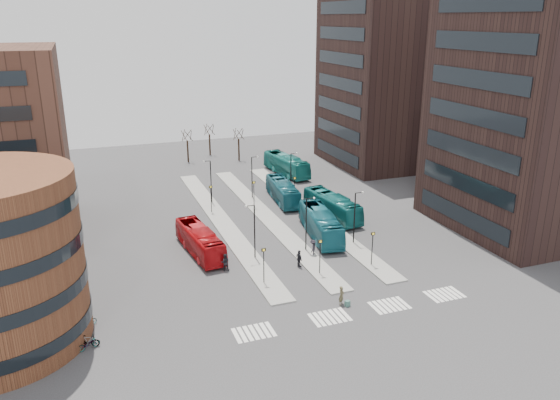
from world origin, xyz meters
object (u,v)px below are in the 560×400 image
object	(u,v)px
teal_bus_b	(283,191)
commuter_b	(299,259)
bicycle_near	(88,344)
bicycle_mid	(88,341)
suitcase	(347,303)
bicycle_far	(87,322)
teal_bus_a	(321,224)
traveller	(341,295)
commuter_a	(225,262)
red_bus	(200,241)
commuter_c	(313,248)
teal_bus_d	(286,165)
teal_bus_c	(332,206)

from	to	relation	value
teal_bus_b	commuter_b	distance (m)	21.77
bicycle_near	teal_bus_b	bearing A→B (deg)	-60.43
commuter_b	bicycle_mid	bearing A→B (deg)	103.53
teal_bus_b	bicycle_mid	distance (m)	39.67
suitcase	teal_bus_b	size ratio (longest dim) A/B	0.05
suitcase	bicycle_far	distance (m)	22.80
teal_bus_a	bicycle_near	size ratio (longest dim) A/B	6.36
traveller	commuter_a	distance (m)	13.34
red_bus	commuter_c	world-z (taller)	red_bus
teal_bus_d	bicycle_mid	world-z (taller)	teal_bus_d
suitcase	commuter_a	bearing A→B (deg)	112.94
teal_bus_d	commuter_c	distance (m)	33.08
teal_bus_b	bicycle_far	size ratio (longest dim) A/B	6.64
teal_bus_a	commuter_a	world-z (taller)	teal_bus_a
commuter_b	bicycle_near	xyz separation A→B (m)	(-21.32, -8.20, -0.46)
suitcase	teal_bus_a	bearing A→B (deg)	59.43
traveller	bicycle_near	world-z (taller)	traveller
bicycle_mid	bicycle_near	bearing A→B (deg)	-162.57
suitcase	red_bus	distance (m)	19.13
teal_bus_c	commuter_a	world-z (taller)	teal_bus_c
red_bus	commuter_a	bearing A→B (deg)	-80.64
teal_bus_a	bicycle_near	xyz separation A→B (m)	(-26.92, -15.17, -1.13)
red_bus	teal_bus_b	distance (m)	20.41
teal_bus_b	teal_bus_d	xyz separation A→B (m)	(5.53, 13.05, 0.14)
bicycle_mid	bicycle_far	xyz separation A→B (m)	(0.00, 3.29, -0.09)
teal_bus_a	commuter_a	xyz separation A→B (m)	(-13.12, -5.12, -0.67)
teal_bus_c	teal_bus_d	xyz separation A→B (m)	(1.73, 21.38, 0.09)
teal_bus_c	bicycle_near	size ratio (longest dim) A/B	6.08
teal_bus_b	bicycle_mid	size ratio (longest dim) A/B	6.21
traveller	bicycle_near	bearing A→B (deg)	138.86
teal_bus_c	traveller	bearing A→B (deg)	-119.71
commuter_c	teal_bus_b	bearing A→B (deg)	-157.53
teal_bus_b	red_bus	bearing A→B (deg)	-131.68
commuter_a	bicycle_mid	size ratio (longest dim) A/B	1.09
commuter_a	commuter_b	xyz separation A→B (m)	(7.53, -1.86, 0.00)
teal_bus_c	suitcase	bearing A→B (deg)	-118.40
red_bus	teal_bus_a	bearing A→B (deg)	-6.83
teal_bus_d	commuter_a	distance (m)	37.35
red_bus	teal_bus_b	bearing A→B (deg)	36.26
red_bus	bicycle_far	size ratio (longest dim) A/B	6.60
commuter_b	bicycle_far	bearing A→B (deg)	95.39
suitcase	teal_bus_a	distance (m)	16.87
traveller	commuter_a	world-z (taller)	commuter_a
traveller	teal_bus_a	bearing A→B (deg)	32.61
suitcase	teal_bus_b	distance (m)	30.55
suitcase	bicycle_mid	world-z (taller)	bicycle_mid
teal_bus_c	teal_bus_d	size ratio (longest dim) A/B	0.95
teal_bus_c	teal_bus_d	distance (m)	21.45
suitcase	commuter_b	xyz separation A→B (m)	(-1.00, 9.19, 0.67)
teal_bus_d	bicycle_near	distance (m)	53.47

